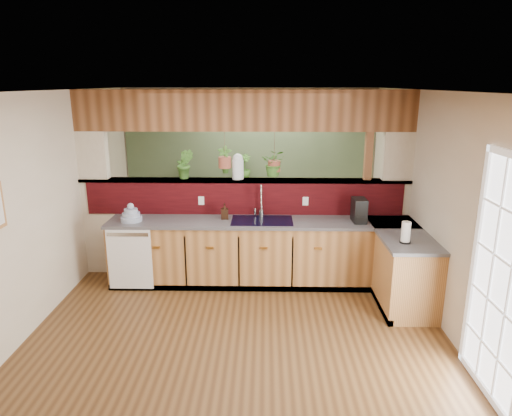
{
  "coord_description": "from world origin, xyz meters",
  "views": [
    {
      "loc": [
        0.29,
        -4.87,
        2.69
      ],
      "look_at": [
        0.17,
        0.7,
        1.15
      ],
      "focal_mm": 32.0,
      "sensor_mm": 36.0,
      "label": 1
    }
  ],
  "objects_px": {
    "paper_towel": "(406,233)",
    "shelving_console": "(215,205)",
    "coffee_maker": "(359,211)",
    "faucet": "(261,200)",
    "dish_stack": "(131,215)",
    "soap_dispenser": "(225,211)",
    "glass_jar": "(238,166)"
  },
  "relations": [
    {
      "from": "coffee_maker",
      "to": "shelving_console",
      "type": "bearing_deg",
      "value": 131.69
    },
    {
      "from": "faucet",
      "to": "glass_jar",
      "type": "relative_size",
      "value": 1.29
    },
    {
      "from": "glass_jar",
      "to": "shelving_console",
      "type": "bearing_deg",
      "value": 106.07
    },
    {
      "from": "coffee_maker",
      "to": "glass_jar",
      "type": "height_order",
      "value": "glass_jar"
    },
    {
      "from": "faucet",
      "to": "soap_dispenser",
      "type": "height_order",
      "value": "faucet"
    },
    {
      "from": "soap_dispenser",
      "to": "paper_towel",
      "type": "relative_size",
      "value": 0.79
    },
    {
      "from": "coffee_maker",
      "to": "glass_jar",
      "type": "distance_m",
      "value": 1.76
    },
    {
      "from": "paper_towel",
      "to": "shelving_console",
      "type": "height_order",
      "value": "paper_towel"
    },
    {
      "from": "paper_towel",
      "to": "coffee_maker",
      "type": "bearing_deg",
      "value": 114.92
    },
    {
      "from": "soap_dispenser",
      "to": "coffee_maker",
      "type": "distance_m",
      "value": 1.8
    },
    {
      "from": "faucet",
      "to": "dish_stack",
      "type": "bearing_deg",
      "value": -172.97
    },
    {
      "from": "coffee_maker",
      "to": "paper_towel",
      "type": "distance_m",
      "value": 0.89
    },
    {
      "from": "faucet",
      "to": "coffee_maker",
      "type": "distance_m",
      "value": 1.32
    },
    {
      "from": "faucet",
      "to": "paper_towel",
      "type": "xyz_separation_m",
      "value": [
        1.68,
        -1.0,
        -0.12
      ]
    },
    {
      "from": "dish_stack",
      "to": "glass_jar",
      "type": "xyz_separation_m",
      "value": [
        1.41,
        0.43,
        0.59
      ]
    },
    {
      "from": "dish_stack",
      "to": "soap_dispenser",
      "type": "height_order",
      "value": "dish_stack"
    },
    {
      "from": "coffee_maker",
      "to": "paper_towel",
      "type": "relative_size",
      "value": 1.18
    },
    {
      "from": "faucet",
      "to": "dish_stack",
      "type": "distance_m",
      "value": 1.75
    },
    {
      "from": "soap_dispenser",
      "to": "dish_stack",
      "type": "bearing_deg",
      "value": -174.04
    },
    {
      "from": "faucet",
      "to": "dish_stack",
      "type": "height_order",
      "value": "faucet"
    },
    {
      "from": "faucet",
      "to": "glass_jar",
      "type": "bearing_deg",
      "value": 146.03
    },
    {
      "from": "dish_stack",
      "to": "coffee_maker",
      "type": "height_order",
      "value": "coffee_maker"
    },
    {
      "from": "paper_towel",
      "to": "shelving_console",
      "type": "xyz_separation_m",
      "value": [
        -2.55,
        3.12,
        -0.52
      ]
    },
    {
      "from": "soap_dispenser",
      "to": "shelving_console",
      "type": "distance_m",
      "value": 2.29
    },
    {
      "from": "dish_stack",
      "to": "paper_towel",
      "type": "xyz_separation_m",
      "value": [
        3.41,
        -0.78,
        0.04
      ]
    },
    {
      "from": "coffee_maker",
      "to": "shelving_console",
      "type": "relative_size",
      "value": 0.23
    },
    {
      "from": "soap_dispenser",
      "to": "shelving_console",
      "type": "xyz_separation_m",
      "value": [
        -0.38,
        2.2,
        -0.51
      ]
    },
    {
      "from": "dish_stack",
      "to": "soap_dispenser",
      "type": "distance_m",
      "value": 1.24
    },
    {
      "from": "soap_dispenser",
      "to": "faucet",
      "type": "bearing_deg",
      "value": 9.7
    },
    {
      "from": "dish_stack",
      "to": "glass_jar",
      "type": "bearing_deg",
      "value": 17.08
    },
    {
      "from": "faucet",
      "to": "coffee_maker",
      "type": "relative_size",
      "value": 1.45
    },
    {
      "from": "glass_jar",
      "to": "shelving_console",
      "type": "xyz_separation_m",
      "value": [
        -0.55,
        1.9,
        -1.07
      ]
    }
  ]
}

